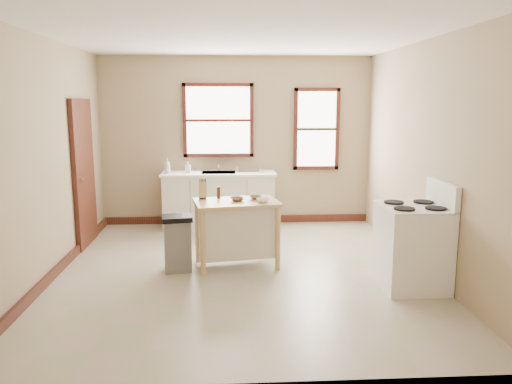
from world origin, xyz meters
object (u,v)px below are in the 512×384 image
(bowl_a, at_px, (237,199))
(bowl_b, at_px, (256,198))
(knife_block, at_px, (203,191))
(trash_bin, at_px, (178,243))
(soap_bottle_a, at_px, (167,166))
(dish_rack, at_px, (248,169))
(gas_stove, at_px, (412,235))
(bowl_c, at_px, (263,200))
(kitchen_island, at_px, (237,234))
(pepper_grinder, at_px, (219,193))
(soap_bottle_b, at_px, (188,167))

(bowl_a, distance_m, bowl_b, 0.26)
(knife_block, distance_m, bowl_b, 0.69)
(bowl_a, height_order, trash_bin, bowl_a)
(soap_bottle_a, height_order, bowl_b, soap_bottle_a)
(dish_rack, xyz_separation_m, gas_stove, (1.72, -2.84, -0.37))
(dish_rack, xyz_separation_m, bowl_c, (0.09, -2.11, -0.10))
(kitchen_island, bearing_deg, bowl_a, 20.80)
(kitchen_island, bearing_deg, pepper_grinder, 130.65)
(knife_block, bearing_deg, gas_stove, -24.71)
(pepper_grinder, bearing_deg, gas_stove, -25.14)
(pepper_grinder, bearing_deg, bowl_b, -11.27)
(soap_bottle_b, distance_m, bowl_a, 2.12)
(kitchen_island, xyz_separation_m, gas_stove, (1.95, -0.83, 0.18))
(pepper_grinder, bearing_deg, bowl_a, -37.96)
(bowl_a, xyz_separation_m, bowl_b, (0.24, 0.09, -0.00))
(dish_rack, relative_size, bowl_b, 2.21)
(dish_rack, bearing_deg, pepper_grinder, -107.24)
(dish_rack, relative_size, bowl_c, 2.40)
(soap_bottle_b, height_order, bowl_b, soap_bottle_b)
(dish_rack, height_order, bowl_c, dish_rack)
(kitchen_island, bearing_deg, dish_rack, 73.81)
(dish_rack, xyz_separation_m, pepper_grinder, (-0.46, -1.82, -0.05))
(kitchen_island, distance_m, gas_stove, 2.12)
(trash_bin, distance_m, gas_stove, 2.77)
(soap_bottle_a, bearing_deg, gas_stove, -37.93)
(knife_block, bearing_deg, dish_rack, 68.58)
(knife_block, xyz_separation_m, bowl_c, (0.75, -0.28, -0.08))
(dish_rack, xyz_separation_m, bowl_a, (-0.22, -2.00, -0.11))
(soap_bottle_a, distance_m, kitchen_island, 2.27)
(kitchen_island, xyz_separation_m, bowl_c, (0.32, -0.10, 0.44))
(knife_block, distance_m, bowl_c, 0.80)
(soap_bottle_a, xyz_separation_m, trash_bin, (0.34, -2.05, -0.70))
(kitchen_island, height_order, pepper_grinder, pepper_grinder)
(knife_block, bearing_deg, soap_bottle_b, 98.43)
(soap_bottle_b, xyz_separation_m, pepper_grinder, (0.52, -1.79, -0.09))
(soap_bottle_a, relative_size, trash_bin, 0.35)
(kitchen_island, relative_size, bowl_b, 5.91)
(kitchen_island, bearing_deg, soap_bottle_b, 101.07)
(dish_rack, bearing_deg, knife_block, -112.93)
(kitchen_island, distance_m, bowl_c, 0.56)
(pepper_grinder, distance_m, gas_stove, 2.42)
(bowl_a, height_order, bowl_c, bowl_c)
(kitchen_island, relative_size, bowl_a, 5.85)
(soap_bottle_a, relative_size, dish_rack, 0.64)
(bowl_b, xyz_separation_m, gas_stove, (1.70, -0.92, -0.26))
(trash_bin, height_order, gas_stove, gas_stove)
(bowl_c, bearing_deg, bowl_a, 160.86)
(dish_rack, bearing_deg, gas_stove, -62.08)
(kitchen_island, bearing_deg, bowl_b, 10.62)
(bowl_a, height_order, bowl_b, same)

